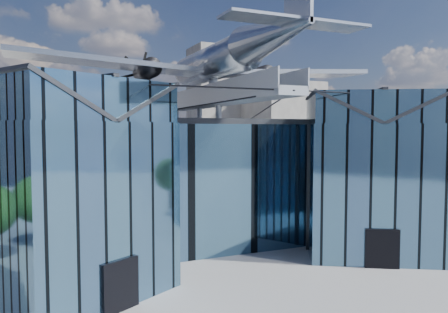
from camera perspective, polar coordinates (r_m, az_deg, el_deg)
name	(u,v)px	position (r m, az deg, el deg)	size (l,w,h in m)	color
ground_plane	(236,265)	(30.29, 1.55, -13.94)	(120.00, 120.00, 0.00)	gray
museum	(205,175)	(34.44, -2.53, -2.40)	(32.88, 24.50, 17.60)	#466D8E
bg_towers	(121,124)	(77.89, -13.36, 4.09)	(77.00, 24.50, 26.00)	gray
tree_side_e	(361,180)	(50.60, 17.44, -2.91)	(3.79, 3.79, 5.27)	black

